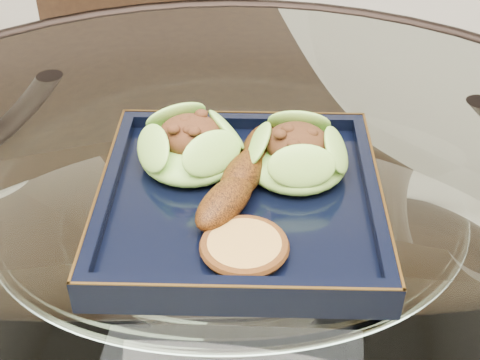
# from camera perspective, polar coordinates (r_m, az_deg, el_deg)

# --- Properties ---
(dining_table) EXTENTS (1.13, 1.13, 0.77)m
(dining_table) POSITION_cam_1_polar(r_m,az_deg,el_deg) (0.76, -0.82, -13.37)
(dining_table) COLOR white
(dining_table) RESTS_ON ground
(dining_chair) EXTENTS (0.53, 0.53, 0.99)m
(dining_chair) POSITION_cam_1_polar(r_m,az_deg,el_deg) (1.26, -6.79, 6.40)
(dining_chair) COLOR black
(dining_chair) RESTS_ON ground
(navy_plate) EXTENTS (0.29, 0.29, 0.02)m
(navy_plate) POSITION_cam_1_polar(r_m,az_deg,el_deg) (0.65, 0.00, -2.11)
(navy_plate) COLOR black
(navy_plate) RESTS_ON dining_table
(lettuce_wrap_left) EXTENTS (0.12, 0.12, 0.04)m
(lettuce_wrap_left) POSITION_cam_1_polar(r_m,az_deg,el_deg) (0.68, -4.21, 2.66)
(lettuce_wrap_left) COLOR #69AC32
(lettuce_wrap_left) RESTS_ON navy_plate
(lettuce_wrap_right) EXTENTS (0.13, 0.13, 0.04)m
(lettuce_wrap_right) POSITION_cam_1_polar(r_m,az_deg,el_deg) (0.67, 4.80, 1.97)
(lettuce_wrap_right) COLOR #62A52F
(lettuce_wrap_right) RESTS_ON navy_plate
(roasted_plantain) EXTENTS (0.08, 0.17, 0.03)m
(roasted_plantain) POSITION_cam_1_polar(r_m,az_deg,el_deg) (0.65, 0.29, 0.51)
(roasted_plantain) COLOR #5A2B09
(roasted_plantain) RESTS_ON navy_plate
(crumb_patty) EXTENTS (0.08, 0.08, 0.01)m
(crumb_patty) POSITION_cam_1_polar(r_m,az_deg,el_deg) (0.58, 0.37, -5.80)
(crumb_patty) COLOR #C38E41
(crumb_patty) RESTS_ON navy_plate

